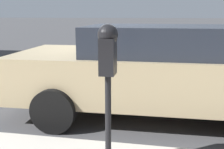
# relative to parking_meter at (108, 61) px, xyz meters

# --- Properties ---
(ground_plane) EXTENTS (220.00, 220.00, 0.00)m
(ground_plane) POSITION_rel_parking_meter_xyz_m (2.72, 0.67, -1.22)
(ground_plane) COLOR #424244
(parking_meter) EXTENTS (0.21, 0.19, 1.43)m
(parking_meter) POSITION_rel_parking_meter_xyz_m (0.00, 0.00, 0.00)
(parking_meter) COLOR black
(parking_meter) RESTS_ON sidewalk
(car_tan) EXTENTS (2.09, 4.57, 1.47)m
(car_tan) POSITION_rel_parking_meter_xyz_m (1.85, -0.46, -0.43)
(car_tan) COLOR tan
(car_tan) RESTS_ON ground_plane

